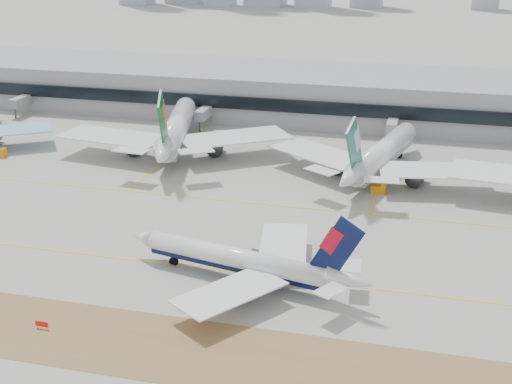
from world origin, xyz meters
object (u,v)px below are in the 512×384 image
(widebody_eva, at_px, (176,131))
(widebody_cathay, at_px, (380,156))
(taxiing_airliner, at_px, (245,262))
(terminal, at_px, (325,94))

(widebody_eva, distance_m, widebody_cathay, 58.43)
(taxiing_airliner, distance_m, widebody_eva, 81.33)
(widebody_cathay, height_order, terminal, widebody_cathay)
(terminal, bearing_deg, widebody_eva, -123.15)
(widebody_eva, bearing_deg, terminal, -46.77)
(terminal, bearing_deg, widebody_cathay, -67.67)
(taxiing_airliner, xyz_separation_m, widebody_eva, (-39.87, 70.85, 2.35))
(taxiing_airliner, relative_size, terminal, 0.17)
(taxiing_airliner, height_order, terminal, taxiing_airliner)
(taxiing_airliner, relative_size, widebody_eva, 0.75)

